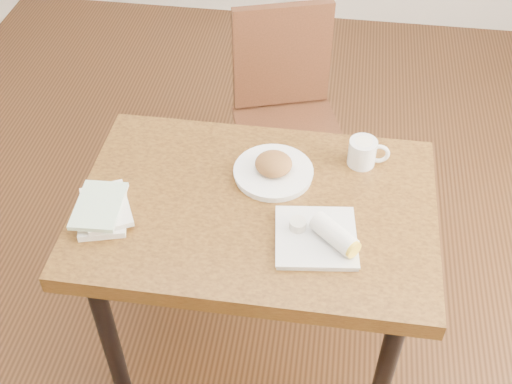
# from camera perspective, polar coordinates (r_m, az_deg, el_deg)

# --- Properties ---
(ground) EXTENTS (4.00, 5.00, 0.01)m
(ground) POSITION_cam_1_polar(r_m,az_deg,el_deg) (2.57, 0.00, -12.89)
(ground) COLOR #472814
(ground) RESTS_ON ground
(table) EXTENTS (1.10, 0.75, 0.75)m
(table) POSITION_cam_1_polar(r_m,az_deg,el_deg) (2.04, 0.00, -2.85)
(table) COLOR brown
(table) RESTS_ON ground
(chair_far) EXTENTS (0.53, 0.53, 0.95)m
(chair_far) POSITION_cam_1_polar(r_m,az_deg,el_deg) (2.67, 2.68, 7.48)
(chair_far) COLOR #4E2616
(chair_far) RESTS_ON ground
(plate_scone) EXTENTS (0.26, 0.26, 0.08)m
(plate_scone) POSITION_cam_1_polar(r_m,az_deg,el_deg) (2.05, 1.56, 2.04)
(plate_scone) COLOR white
(plate_scone) RESTS_ON table
(coffee_mug) EXTENTS (0.13, 0.09, 0.09)m
(coffee_mug) POSITION_cam_1_polar(r_m,az_deg,el_deg) (2.10, 9.55, 3.53)
(coffee_mug) COLOR white
(coffee_mug) RESTS_ON table
(plate_burrito) EXTENTS (0.26, 0.26, 0.08)m
(plate_burrito) POSITION_cam_1_polar(r_m,az_deg,el_deg) (1.86, 5.85, -3.93)
(plate_burrito) COLOR white
(plate_burrito) RESTS_ON table
(book_stack) EXTENTS (0.21, 0.24, 0.05)m
(book_stack) POSITION_cam_1_polar(r_m,az_deg,el_deg) (1.97, -13.45, -1.49)
(book_stack) COLOR white
(book_stack) RESTS_ON table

